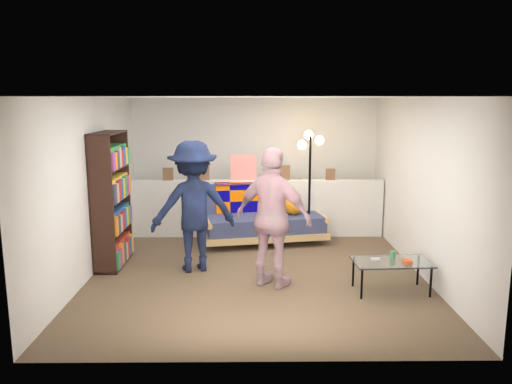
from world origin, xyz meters
TOP-DOWN VIEW (x-y plane):
  - ground at (0.00, 0.00)m, footprint 5.00×5.00m
  - room_shell at (0.00, 0.47)m, footprint 4.60×5.05m
  - half_wall_ledge at (0.00, 1.80)m, footprint 4.45×0.15m
  - ledge_decor at (-0.23, 1.78)m, footprint 2.97×0.02m
  - futon_sofa at (0.15, 1.48)m, footprint 2.17×1.30m
  - bookshelf at (-2.08, 0.30)m, footprint 0.32×0.96m
  - coffee_table at (1.68, -0.81)m, footprint 0.97×0.56m
  - floor_lamp at (0.91, 1.53)m, footprint 0.43×0.36m
  - person_left at (-0.87, 0.06)m, footprint 1.32×0.97m
  - person_right at (0.21, -0.60)m, footprint 1.13×0.92m

SIDE VIEW (x-z plane):
  - ground at x=0.00m, z-range 0.00..0.00m
  - coffee_table at x=1.68m, z-range 0.12..0.62m
  - futon_sofa at x=0.15m, z-range -0.03..0.84m
  - half_wall_ledge at x=0.00m, z-range 0.00..1.00m
  - person_right at x=0.21m, z-range 0.00..1.80m
  - bookshelf at x=-2.08m, z-range -0.06..1.86m
  - person_left at x=-0.87m, z-range 0.00..1.82m
  - ledge_decor at x=-0.23m, z-range 0.95..1.40m
  - floor_lamp at x=0.91m, z-range 0.39..2.26m
  - room_shell at x=0.00m, z-range 0.45..2.90m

